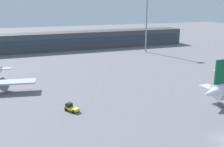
{
  "coord_description": "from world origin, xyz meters",
  "views": [
    {
      "loc": [
        -34.54,
        -33.02,
        24.37
      ],
      "look_at": [
        -6.9,
        40.0,
        3.0
      ],
      "focal_mm": 42.18,
      "sensor_mm": 36.0,
      "label": 1
    }
  ],
  "objects": [
    {
      "name": "ground_plane",
      "position": [
        0.0,
        40.0,
        0.0
      ],
      "size": [
        400.0,
        400.0,
        0.0
      ],
      "primitive_type": "plane",
      "color": "slate"
    },
    {
      "name": "terminal_building",
      "position": [
        0.0,
        104.68,
        4.5
      ],
      "size": [
        116.47,
        12.13,
        9.0
      ],
      "color": "#3F4247",
      "rests_on": "ground_plane"
    },
    {
      "name": "baggage_tug_yellow",
      "position": [
        -23.43,
        22.92,
        0.8
      ],
      "size": [
        3.23,
        3.83,
        1.75
      ],
      "color": "yellow",
      "rests_on": "ground_plane"
    },
    {
      "name": "floodlight_tower_west",
      "position": [
        27.26,
        82.77,
        17.03
      ],
      "size": [
        3.2,
        0.8,
        29.91
      ],
      "color": "gray",
      "rests_on": "ground_plane"
    }
  ]
}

